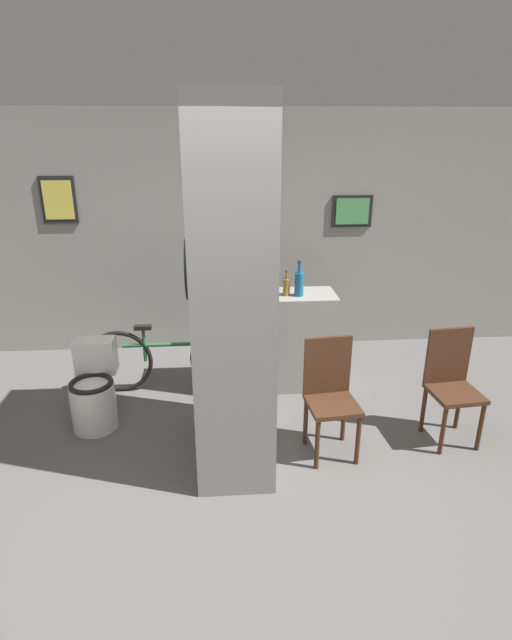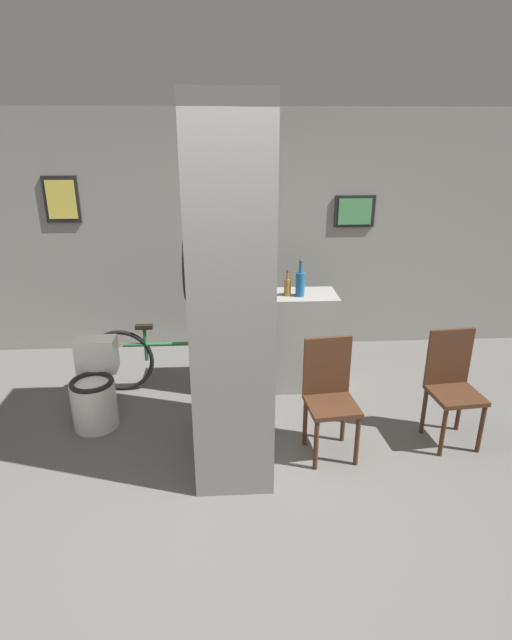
# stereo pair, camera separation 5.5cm
# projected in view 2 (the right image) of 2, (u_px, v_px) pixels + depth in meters

# --- Properties ---
(ground_plane) EXTENTS (14.00, 14.00, 0.00)m
(ground_plane) POSITION_uv_depth(u_px,v_px,m) (217.00, 496.00, 3.47)
(ground_plane) COLOR #5B5956
(wall_back) EXTENTS (8.00, 0.09, 2.60)m
(wall_back) POSITION_uv_depth(u_px,v_px,m) (217.00, 235.00, 5.45)
(wall_back) COLOR gray
(wall_back) RESTS_ON ground_plane
(pillar_center) EXTENTS (0.57, 1.06, 2.60)m
(pillar_center) POSITION_uv_depth(u_px,v_px,m) (231.00, 295.00, 3.50)
(pillar_center) COLOR gray
(pillar_center) RESTS_ON ground_plane
(counter_shelf) EXTENTS (1.23, 0.44, 0.95)m
(counter_shelf) POSITION_uv_depth(u_px,v_px,m) (271.00, 341.00, 4.82)
(counter_shelf) COLOR gray
(counter_shelf) RESTS_ON ground_plane
(toilet) EXTENTS (0.38, 0.54, 0.71)m
(toilet) POSITION_uv_depth(u_px,v_px,m) (95.00, 391.00, 4.24)
(toilet) COLOR white
(toilet) RESTS_ON ground_plane
(chair_near_pillar) EXTENTS (0.41, 0.41, 0.92)m
(chair_near_pillar) POSITION_uv_depth(u_px,v_px,m) (329.00, 393.00, 3.81)
(chair_near_pillar) COLOR #422616
(chair_near_pillar) RESTS_ON ground_plane
(chair_by_doorway) EXTENTS (0.40, 0.40, 0.92)m
(chair_by_doorway) POSITION_uv_depth(u_px,v_px,m) (452.00, 383.00, 3.96)
(chair_by_doorway) COLOR #422616
(chair_by_doorway) RESTS_ON ground_plane
(bicycle) EXTENTS (1.61, 0.42, 0.68)m
(bicycle) POSITION_uv_depth(u_px,v_px,m) (173.00, 358.00, 4.79)
(bicycle) COLOR black
(bicycle) RESTS_ON ground_plane
(bottle_tall) EXTENTS (0.08, 0.08, 0.34)m
(bottle_tall) POSITION_uv_depth(u_px,v_px,m) (300.00, 283.00, 4.56)
(bottle_tall) COLOR #19598C
(bottle_tall) RESTS_ON counter_shelf
(bottle_short) EXTENTS (0.07, 0.07, 0.25)m
(bottle_short) POSITION_uv_depth(u_px,v_px,m) (287.00, 286.00, 4.58)
(bottle_short) COLOR olive
(bottle_short) RESTS_ON counter_shelf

